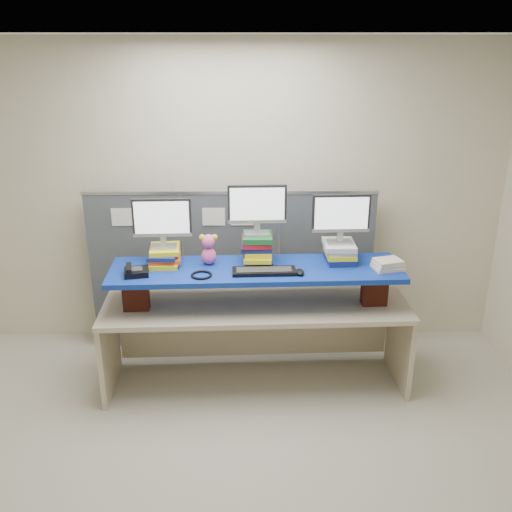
{
  "coord_description": "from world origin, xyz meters",
  "views": [
    {
      "loc": [
        0.17,
        -3.06,
        2.8
      ],
      "look_at": [
        0.22,
        1.12,
        1.17
      ],
      "focal_mm": 40.0,
      "sensor_mm": 36.0,
      "label": 1
    }
  ],
  "objects_px": {
    "desk_phone": "(135,271)",
    "keyboard": "(264,271)",
    "blue_board": "(256,270)",
    "monitor_right": "(341,216)",
    "desk": "(256,320)",
    "monitor_center": "(257,207)",
    "monitor_left": "(162,220)"
  },
  "relations": [
    {
      "from": "blue_board",
      "to": "monitor_right",
      "type": "distance_m",
      "value": 0.8
    },
    {
      "from": "desk",
      "to": "desk_phone",
      "type": "xyz_separation_m",
      "value": [
        -0.93,
        -0.13,
        0.5
      ]
    },
    {
      "from": "desk",
      "to": "blue_board",
      "type": "height_order",
      "value": "blue_board"
    },
    {
      "from": "desk_phone",
      "to": "keyboard",
      "type": "bearing_deg",
      "value": -9.63
    },
    {
      "from": "monitor_left",
      "to": "monitor_right",
      "type": "relative_size",
      "value": 1.0
    },
    {
      "from": "blue_board",
      "to": "desk_phone",
      "type": "xyz_separation_m",
      "value": [
        -0.93,
        -0.13,
        0.05
      ]
    },
    {
      "from": "monitor_left",
      "to": "monitor_center",
      "type": "xyz_separation_m",
      "value": [
        0.75,
        0.03,
        0.1
      ]
    },
    {
      "from": "monitor_right",
      "to": "keyboard",
      "type": "distance_m",
      "value": 0.76
    },
    {
      "from": "monitor_left",
      "to": "desk_phone",
      "type": "height_order",
      "value": "monitor_left"
    },
    {
      "from": "monitor_left",
      "to": "monitor_center",
      "type": "relative_size",
      "value": 1.0
    },
    {
      "from": "desk",
      "to": "monitor_center",
      "type": "relative_size",
      "value": 5.43
    },
    {
      "from": "desk",
      "to": "desk_phone",
      "type": "bearing_deg",
      "value": -173.9
    },
    {
      "from": "desk",
      "to": "monitor_left",
      "type": "distance_m",
      "value": 1.12
    },
    {
      "from": "desk_phone",
      "to": "monitor_center",
      "type": "bearing_deg",
      "value": 3.78
    },
    {
      "from": "monitor_left",
      "to": "monitor_right",
      "type": "xyz_separation_m",
      "value": [
        1.41,
        0.05,
        0.01
      ]
    },
    {
      "from": "blue_board",
      "to": "monitor_right",
      "type": "relative_size",
      "value": 5.0
    },
    {
      "from": "blue_board",
      "to": "keyboard",
      "type": "height_order",
      "value": "keyboard"
    },
    {
      "from": "monitor_left",
      "to": "desk_phone",
      "type": "relative_size",
      "value": 2.21
    },
    {
      "from": "monitor_right",
      "to": "monitor_center",
      "type": "bearing_deg",
      "value": -180.0
    },
    {
      "from": "monitor_left",
      "to": "desk_phone",
      "type": "bearing_deg",
      "value": -132.6
    },
    {
      "from": "blue_board",
      "to": "desk_phone",
      "type": "height_order",
      "value": "desk_phone"
    },
    {
      "from": "desk",
      "to": "monitor_right",
      "type": "relative_size",
      "value": 5.43
    },
    {
      "from": "desk",
      "to": "monitor_left",
      "type": "xyz_separation_m",
      "value": [
        -0.74,
        0.09,
        0.84
      ]
    },
    {
      "from": "keyboard",
      "to": "monitor_center",
      "type": "bearing_deg",
      "value": 100.74
    },
    {
      "from": "desk",
      "to": "blue_board",
      "type": "xyz_separation_m",
      "value": [
        0.0,
        0.0,
        0.45
      ]
    },
    {
      "from": "blue_board",
      "to": "keyboard",
      "type": "distance_m",
      "value": 0.13
    },
    {
      "from": "monitor_center",
      "to": "monitor_left",
      "type": "bearing_deg",
      "value": 180.0
    },
    {
      "from": "monitor_center",
      "to": "keyboard",
      "type": "bearing_deg",
      "value": -79.14
    },
    {
      "from": "blue_board",
      "to": "keyboard",
      "type": "bearing_deg",
      "value": -61.68
    },
    {
      "from": "monitor_right",
      "to": "desk_phone",
      "type": "distance_m",
      "value": 1.67
    },
    {
      "from": "monitor_right",
      "to": "blue_board",
      "type": "bearing_deg",
      "value": -170.15
    },
    {
      "from": "desk",
      "to": "desk_phone",
      "type": "height_order",
      "value": "desk_phone"
    }
  ]
}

